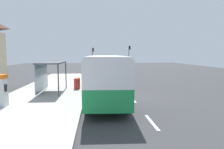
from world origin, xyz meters
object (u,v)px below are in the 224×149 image
Objects in this scene: recycling_bin_orange at (77,83)px; bus_shelter at (48,69)px; white_van at (121,65)px; traffic_light_near_side at (129,53)px; bus at (106,74)px; ticket_machine at (1,90)px; sedan_near at (116,65)px; sedan_far at (113,63)px; traffic_light_far_side at (93,55)px; recycling_bin_red at (77,84)px.

bus_shelter is (-2.21, -1.93, 1.44)m from recycling_bin_orange.
white_van is 11.17m from traffic_light_near_side.
ticket_machine is (-6.50, -2.44, -0.67)m from bus.
traffic_light_near_side is (3.19, -0.62, 2.71)m from sedan_near.
white_van is at bearing -107.50° from traffic_light_near_side.
recycling_bin_orange is 3.27m from bus_shelter.
recycling_bin_orange is 0.18× the size of traffic_light_near_side.
recycling_bin_orange is (-6.50, -35.99, -0.14)m from sedan_far.
sedan_far is 2.31× the size of ticket_machine.
sedan_near is 7.78m from sedan_far.
sedan_far is 9.38m from traffic_light_near_side.
sedan_far is at bearing 90.00° from sedan_near.
traffic_light_far_side reaches higher than sedan_far.
bus reaches higher than recycling_bin_red.
traffic_light_far_side is at bearing 83.76° from bus_shelter.
ticket_machine reaches higher than sedan_near.
white_van is 5.48× the size of recycling_bin_red.
traffic_light_near_side is (13.70, 33.98, 2.33)m from ticket_machine.
bus_shelter is at bearing -138.95° from recycling_bin_orange.
sedan_far is 4.71× the size of recycling_bin_red.
sedan_far is at bearing 110.83° from traffic_light_near_side.
white_van is at bearing 65.69° from bus_shelter.
recycling_bin_red is 30.04m from traffic_light_near_side.
sedan_far is at bearing 84.26° from bus.
white_van is 1.08× the size of traffic_light_far_side.
bus_shelter is at bearing -102.95° from sedan_far.
white_van reaches higher than sedan_far.
traffic_light_far_side reaches higher than bus.
traffic_light_far_side is (-8.59, 0.80, -0.28)m from traffic_light_near_side.
white_van is 18.31m from recycling_bin_orange.
ticket_machine is at bearing -111.92° from bus_shelter.
traffic_light_far_side is (5.11, 34.78, 2.05)m from ticket_machine.
recycling_bin_red is 0.20× the size of traffic_light_far_side.
bus is 4.26m from recycling_bin_red.
bus_shelter is (-4.70, 2.02, 0.25)m from bus.
traffic_light_far_side is at bearing 174.68° from traffic_light_near_side.
recycling_bin_red and recycling_bin_orange have the same top height.
traffic_light_near_side reaches higher than ticket_machine.
traffic_light_near_side is (7.21, 31.54, 1.66)m from bus.
traffic_light_far_side reaches higher than bus_shelter.
white_van is 1.16× the size of sedan_far.
sedan_near reaches higher than recycling_bin_red.
white_van is 18.96m from recycling_bin_red.
bus reaches higher than white_van.
traffic_light_near_side is at bearing 77.13° from bus.
bus_shelter is (-8.72, -37.91, 1.31)m from sedan_far.
sedan_far is at bearing 77.05° from bus_shelter.
traffic_light_far_side is at bearing 87.83° from recycling_bin_red.
bus is at bearing -52.53° from recycling_bin_red.
bus_shelter is at bearing -106.13° from sedan_near.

